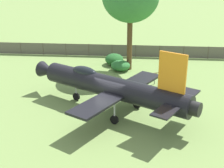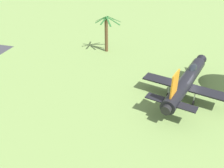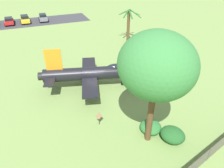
{
  "view_description": "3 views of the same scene",
  "coord_description": "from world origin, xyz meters",
  "px_view_note": "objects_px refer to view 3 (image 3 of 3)",
  "views": [
    {
      "loc": [
        2.73,
        20.27,
        10.08
      ],
      "look_at": [
        0.21,
        1.17,
        2.59
      ],
      "focal_mm": 50.31,
      "sensor_mm": 36.0,
      "label": 1
    },
    {
      "loc": [
        -22.15,
        12.95,
        15.98
      ],
      "look_at": [
        1.9,
        8.05,
        1.5
      ],
      "focal_mm": 40.07,
      "sensor_mm": 36.0,
      "label": 2
    },
    {
      "loc": [
        -14.75,
        -15.47,
        13.84
      ],
      "look_at": [
        -1.17,
        -3.75,
        2.5
      ],
      "focal_mm": 33.53,
      "sensor_mm": 36.0,
      "label": 3
    }
  ],
  "objects_px": {
    "palm_tree": "(129,25)",
    "parked_car_yellow": "(25,19)",
    "display_jet": "(97,73)",
    "info_plaque": "(99,117)",
    "shrub_by_tree": "(173,135)",
    "shade_tree": "(157,66)",
    "parked_car_gray": "(43,17)",
    "shrub_near_fence": "(151,127)",
    "parked_car_red": "(9,21)"
  },
  "relations": [
    {
      "from": "palm_tree",
      "to": "parked_car_yellow",
      "type": "bearing_deg",
      "value": 103.14
    },
    {
      "from": "display_jet",
      "to": "info_plaque",
      "type": "relative_size",
      "value": 10.03
    },
    {
      "from": "display_jet",
      "to": "info_plaque",
      "type": "xyz_separation_m",
      "value": [
        -4.64,
        -4.68,
        -1.06
      ]
    },
    {
      "from": "shrub_by_tree",
      "to": "display_jet",
      "type": "bearing_deg",
      "value": 79.95
    },
    {
      "from": "info_plaque",
      "to": "display_jet",
      "type": "bearing_deg",
      "value": 45.22
    },
    {
      "from": "shade_tree",
      "to": "parked_car_gray",
      "type": "bearing_deg",
      "value": 68.34
    },
    {
      "from": "display_jet",
      "to": "shrub_near_fence",
      "type": "xyz_separation_m",
      "value": [
        -2.26,
        -8.81,
        -1.41
      ]
    },
    {
      "from": "shrub_by_tree",
      "to": "info_plaque",
      "type": "distance_m",
      "value": 6.7
    },
    {
      "from": "shade_tree",
      "to": "palm_tree",
      "type": "bearing_deg",
      "value": 41.28
    },
    {
      "from": "shrub_by_tree",
      "to": "parked_car_red",
      "type": "bearing_deg",
      "value": 80.21
    },
    {
      "from": "parked_car_red",
      "to": "shrub_by_tree",
      "type": "bearing_deg",
      "value": 16.58
    },
    {
      "from": "shrub_near_fence",
      "to": "parked_car_yellow",
      "type": "distance_m",
      "value": 42.1
    },
    {
      "from": "info_plaque",
      "to": "parked_car_yellow",
      "type": "xyz_separation_m",
      "value": [
        13.37,
        36.51,
        -0.06
      ]
    },
    {
      "from": "info_plaque",
      "to": "palm_tree",
      "type": "bearing_deg",
      "value": 30.15
    },
    {
      "from": "shrub_near_fence",
      "to": "parked_car_red",
      "type": "height_order",
      "value": "parked_car_red"
    },
    {
      "from": "parked_car_yellow",
      "to": "shrub_by_tree",
      "type": "bearing_deg",
      "value": 11.83
    },
    {
      "from": "shrub_by_tree",
      "to": "parked_car_gray",
      "type": "relative_size",
      "value": 0.48
    },
    {
      "from": "shrub_by_tree",
      "to": "info_plaque",
      "type": "height_order",
      "value": "shrub_by_tree"
    },
    {
      "from": "shrub_by_tree",
      "to": "info_plaque",
      "type": "xyz_separation_m",
      "value": [
        -2.73,
        6.11,
        0.28
      ]
    },
    {
      "from": "shrub_near_fence",
      "to": "parked_car_red",
      "type": "relative_size",
      "value": 0.42
    },
    {
      "from": "shrub_by_tree",
      "to": "shade_tree",
      "type": "bearing_deg",
      "value": 127.46
    },
    {
      "from": "shade_tree",
      "to": "info_plaque",
      "type": "relative_size",
      "value": 8.46
    },
    {
      "from": "parked_car_gray",
      "to": "palm_tree",
      "type": "bearing_deg",
      "value": 34.41
    },
    {
      "from": "shrub_near_fence",
      "to": "shrub_by_tree",
      "type": "xyz_separation_m",
      "value": [
        0.35,
        -1.98,
        0.07
      ]
    },
    {
      "from": "palm_tree",
      "to": "shrub_near_fence",
      "type": "relative_size",
      "value": 2.94
    },
    {
      "from": "display_jet",
      "to": "parked_car_yellow",
      "type": "height_order",
      "value": "display_jet"
    },
    {
      "from": "display_jet",
      "to": "shade_tree",
      "type": "distance_m",
      "value": 10.99
    },
    {
      "from": "palm_tree",
      "to": "info_plaque",
      "type": "height_order",
      "value": "palm_tree"
    },
    {
      "from": "shrub_near_fence",
      "to": "palm_tree",
      "type": "bearing_deg",
      "value": 42.22
    },
    {
      "from": "shrub_near_fence",
      "to": "info_plaque",
      "type": "xyz_separation_m",
      "value": [
        -2.38,
        4.13,
        0.35
      ]
    },
    {
      "from": "shade_tree",
      "to": "shrub_by_tree",
      "type": "xyz_separation_m",
      "value": [
        1.27,
        -1.66,
        -6.56
      ]
    },
    {
      "from": "palm_tree",
      "to": "shrub_by_tree",
      "type": "bearing_deg",
      "value": -133.72
    },
    {
      "from": "palm_tree",
      "to": "parked_car_red",
      "type": "bearing_deg",
      "value": 108.4
    },
    {
      "from": "display_jet",
      "to": "shade_tree",
      "type": "height_order",
      "value": "shade_tree"
    },
    {
      "from": "parked_car_yellow",
      "to": "parked_car_red",
      "type": "bearing_deg",
      "value": -91.34
    },
    {
      "from": "shade_tree",
      "to": "info_plaque",
      "type": "distance_m",
      "value": 7.84
    },
    {
      "from": "info_plaque",
      "to": "shrub_by_tree",
      "type": "bearing_deg",
      "value": -65.92
    },
    {
      "from": "shade_tree",
      "to": "display_jet",
      "type": "bearing_deg",
      "value": 70.75
    },
    {
      "from": "shrub_by_tree",
      "to": "info_plaque",
      "type": "relative_size",
      "value": 1.88
    },
    {
      "from": "shade_tree",
      "to": "parked_car_red",
      "type": "distance_m",
      "value": 43.9
    },
    {
      "from": "info_plaque",
      "to": "shade_tree",
      "type": "bearing_deg",
      "value": -71.86
    },
    {
      "from": "parked_car_yellow",
      "to": "shade_tree",
      "type": "bearing_deg",
      "value": 9.63
    },
    {
      "from": "shade_tree",
      "to": "palm_tree",
      "type": "distance_m",
      "value": 24.08
    },
    {
      "from": "info_plaque",
      "to": "parked_car_yellow",
      "type": "bearing_deg",
      "value": 69.88
    },
    {
      "from": "shrub_near_fence",
      "to": "parked_car_gray",
      "type": "xyz_separation_m",
      "value": [
        14.59,
        38.77,
        0.27
      ]
    },
    {
      "from": "shrub_near_fence",
      "to": "parked_car_gray",
      "type": "relative_size",
      "value": 0.44
    },
    {
      "from": "shade_tree",
      "to": "shrub_by_tree",
      "type": "height_order",
      "value": "shade_tree"
    },
    {
      "from": "display_jet",
      "to": "shrub_by_tree",
      "type": "distance_m",
      "value": 11.04
    },
    {
      "from": "shrub_near_fence",
      "to": "parked_car_yellow",
      "type": "bearing_deg",
      "value": 74.87
    },
    {
      "from": "display_jet",
      "to": "palm_tree",
      "type": "height_order",
      "value": "palm_tree"
    }
  ]
}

